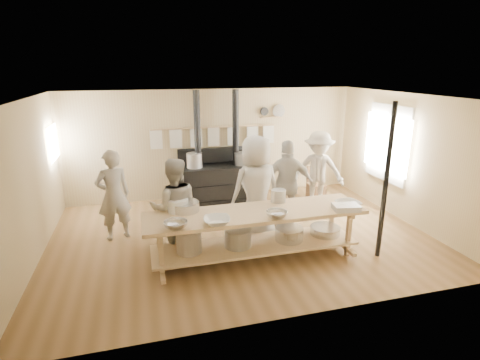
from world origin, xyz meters
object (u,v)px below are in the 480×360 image
object	(u,v)px
cook_center	(256,190)
roasting_pan	(346,207)
cook_far_left	(114,195)
cook_right	(287,184)
cook_by_window	(318,171)
prep_table	(255,230)
stove	(218,179)
chair	(316,191)
cook_left	(174,208)

from	to	relation	value
cook_center	roasting_pan	world-z (taller)	cook_center
cook_far_left	cook_center	distance (m)	2.60
cook_right	roasting_pan	xyz separation A→B (m)	(0.44, -1.46, 0.02)
cook_by_window	cook_right	bearing A→B (deg)	-123.10
cook_right	cook_center	bearing A→B (deg)	43.51
prep_table	stove	bearing A→B (deg)	89.96
cook_center	cook_right	bearing A→B (deg)	-161.04
stove	prep_table	distance (m)	3.02
chair	cook_far_left	bearing A→B (deg)	-161.14
cook_far_left	cook_left	distance (m)	1.36
cook_far_left	cook_left	size ratio (longest dim) A/B	1.01
stove	cook_center	distance (m)	2.40
prep_table	cook_far_left	world-z (taller)	cook_far_left
prep_table	cook_right	xyz separation A→B (m)	(1.01, 1.13, 0.36)
cook_right	cook_by_window	xyz separation A→B (m)	(1.02, 0.73, 0.01)
cook_by_window	roasting_pan	distance (m)	2.27
cook_center	cook_right	size ratio (longest dim) A/B	1.12
roasting_pan	cook_right	bearing A→B (deg)	106.68
prep_table	cook_right	size ratio (longest dim) A/B	2.05
chair	roasting_pan	xyz separation A→B (m)	(-0.82, -2.70, 0.66)
prep_table	cook_left	xyz separation A→B (m)	(-1.25, 0.53, 0.32)
cook_left	cook_far_left	bearing A→B (deg)	-38.17
cook_far_left	roasting_pan	size ratio (longest dim) A/B	4.06
prep_table	roasting_pan	bearing A→B (deg)	-12.81
cook_center	stove	bearing A→B (deg)	-95.70
cook_left	roasting_pan	size ratio (longest dim) A/B	4.03
cook_left	cook_right	distance (m)	2.34
stove	cook_center	xyz separation A→B (m)	(0.22, -2.34, 0.46)
stove	cook_left	bearing A→B (deg)	-116.63
cook_center	chair	xyz separation A→B (m)	(2.04, 1.69, -0.74)
cook_far_left	chair	xyz separation A→B (m)	(4.53, 0.94, -0.61)
prep_table	cook_center	world-z (taller)	cook_center
cook_left	chair	bearing A→B (deg)	-148.89
prep_table	chair	distance (m)	3.29
cook_center	roasting_pan	distance (m)	1.59
chair	prep_table	bearing A→B (deg)	-126.58
cook_right	cook_by_window	size ratio (longest dim) A/B	0.99
cook_left	roasting_pan	distance (m)	2.83
cook_right	cook_by_window	world-z (taller)	cook_by_window
stove	prep_table	world-z (taller)	stove
cook_left	chair	distance (m)	4.01
prep_table	cook_by_window	distance (m)	2.78
stove	cook_left	distance (m)	2.80
chair	roasting_pan	distance (m)	2.89
cook_left	cook_by_window	xyz separation A→B (m)	(3.28, 1.33, 0.04)
cook_right	chair	world-z (taller)	cook_right
cook_left	chair	size ratio (longest dim) A/B	2.06
roasting_pan	cook_far_left	bearing A→B (deg)	154.61
cook_by_window	roasting_pan	world-z (taller)	cook_by_window
stove	cook_far_left	world-z (taller)	stove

